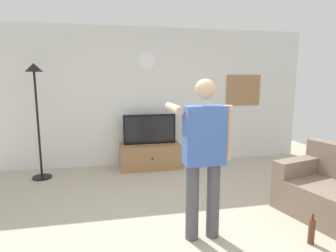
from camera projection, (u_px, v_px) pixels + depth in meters
ground_plane at (193, 241)px, 2.98m from camera, size 8.40×8.40×0.00m
back_wall at (152, 97)px, 5.61m from camera, size 6.40×0.10×2.70m
tv_stand at (150, 156)px, 5.43m from camera, size 1.16×0.58×0.47m
television at (150, 129)px, 5.39m from camera, size 1.01×0.07×0.57m
wall_clock at (147, 61)px, 5.41m from camera, size 0.33×0.03×0.33m
framed_picture at (243, 90)px, 5.92m from camera, size 0.75×0.04×0.64m
floor_lamp at (36, 97)px, 4.65m from camera, size 0.32×0.32×1.97m
person_standing_nearer_lamp at (203, 151)px, 2.91m from camera, size 0.60×0.78×1.71m
beverage_bottle at (311, 231)px, 2.91m from camera, size 0.07×0.07×0.33m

